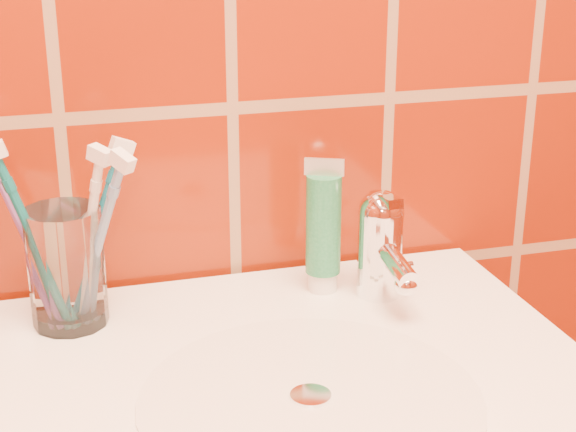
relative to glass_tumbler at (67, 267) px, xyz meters
name	(u,v)px	position (x,y,z in m)	size (l,w,h in m)	color
glass_tumbler	(67,267)	(0.00, 0.00, 0.00)	(0.08, 0.08, 0.12)	white
toothpaste_tube	(323,230)	(0.27, 0.01, 0.01)	(0.04, 0.04, 0.15)	white
faucet	(382,241)	(0.33, -0.03, 0.00)	(0.05, 0.11, 0.12)	white
toothbrush_0	(99,242)	(0.03, -0.02, 0.03)	(0.07, 0.08, 0.20)	#6C91C1
toothbrush_1	(25,234)	(-0.04, 0.01, 0.03)	(0.08, 0.07, 0.20)	#76489A
toothbrush_2	(35,241)	(-0.03, -0.01, 0.04)	(0.08, 0.03, 0.20)	#0C6069
toothbrush_3	(95,231)	(0.03, 0.02, 0.03)	(0.09, 0.04, 0.19)	#0C526D
toothbrush_4	(89,238)	(0.02, -0.01, 0.03)	(0.06, 0.06, 0.20)	white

